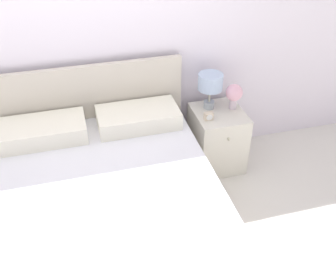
# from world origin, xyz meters

# --- Properties ---
(ground_plane) EXTENTS (12.00, 12.00, 0.00)m
(ground_plane) POSITION_xyz_m (0.00, 0.00, 0.00)
(ground_plane) COLOR silver
(wall_back) EXTENTS (8.00, 0.06, 2.60)m
(wall_back) POSITION_xyz_m (0.00, 0.07, 1.30)
(wall_back) COLOR white
(wall_back) RESTS_ON ground_plane
(bed) EXTENTS (1.62, 2.06, 1.04)m
(bed) POSITION_xyz_m (0.00, -0.96, 0.30)
(bed) COLOR beige
(bed) RESTS_ON ground_plane
(nightstand) EXTENTS (0.44, 0.49, 0.56)m
(nightstand) POSITION_xyz_m (1.10, -0.25, 0.28)
(nightstand) COLOR silver
(nightstand) RESTS_ON ground_plane
(table_lamp) EXTENTS (0.21, 0.21, 0.33)m
(table_lamp) POSITION_xyz_m (1.04, -0.15, 0.80)
(table_lamp) COLOR #A8B2BC
(table_lamp) RESTS_ON nightstand
(flower_vase) EXTENTS (0.15, 0.15, 0.23)m
(flower_vase) POSITION_xyz_m (1.24, -0.22, 0.71)
(flower_vase) COLOR silver
(flower_vase) RESTS_ON nightstand
(alarm_clock) EXTENTS (0.08, 0.05, 0.07)m
(alarm_clock) POSITION_xyz_m (0.97, -0.34, 0.60)
(alarm_clock) COLOR beige
(alarm_clock) RESTS_ON nightstand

